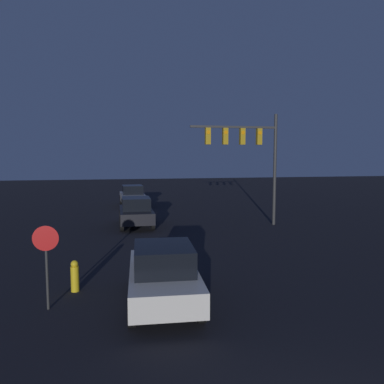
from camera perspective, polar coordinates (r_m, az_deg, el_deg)
car_near at (r=10.23m, az=-4.39°, el=-12.33°), size 2.00×4.23×1.65m
car_mid at (r=21.19m, az=-8.52°, el=-2.98°), size 1.84×4.17×1.65m
car_far at (r=29.65m, az=-9.06°, el=-0.53°), size 1.97×4.22×1.65m
traffic_signal_mast at (r=21.23m, az=8.68°, el=6.69°), size 5.01×0.30×6.29m
stop_sign at (r=10.39m, az=-21.34°, el=-8.51°), size 0.65×0.07×2.20m
fire_hydrant at (r=11.75m, az=-17.42°, el=-12.12°), size 0.24×0.24×0.93m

